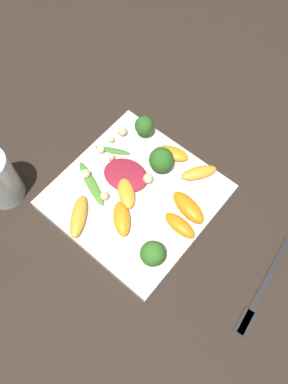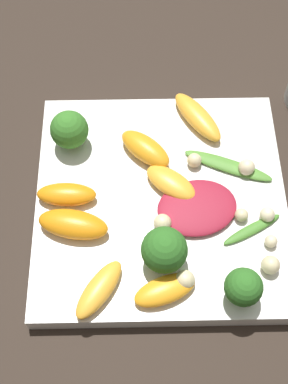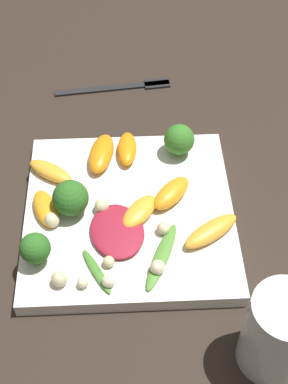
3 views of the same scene
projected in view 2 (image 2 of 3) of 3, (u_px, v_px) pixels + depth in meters
ground_plane at (160, 207)px, 0.56m from camera, size 2.40×2.40×0.00m
plate at (161, 202)px, 0.56m from camera, size 0.26×0.26×0.02m
radicchio_leaf_0 at (197, 208)px, 0.54m from camera, size 0.08×0.09×0.01m
orange_segment_0 at (198, 117)px, 0.59m from camera, size 0.08×0.06×0.02m
orange_segment_1 at (171, 183)px, 0.55m from camera, size 0.06×0.06×0.02m
orange_segment_2 at (73, 224)px, 0.52m from camera, size 0.04×0.07×0.02m
orange_segment_3 at (145, 149)px, 0.56m from camera, size 0.06×0.06×0.02m
orange_segment_4 at (66, 197)px, 0.54m from camera, size 0.03×0.06×0.02m
orange_segment_5 at (163, 290)px, 0.49m from camera, size 0.05×0.07×0.02m
orange_segment_6 at (99, 289)px, 0.49m from camera, size 0.07×0.06×0.02m
broccoli_floret_0 at (243, 287)px, 0.48m from camera, size 0.04×0.04×0.04m
broccoli_floret_1 at (69, 130)px, 0.56m from camera, size 0.04×0.04×0.05m
broccoli_floret_2 at (163, 250)px, 0.49m from camera, size 0.04×0.04×0.05m
arugula_sprig_0 at (252, 229)px, 0.53m from camera, size 0.04×0.06×0.01m
arugula_sprig_1 at (228, 166)px, 0.56m from camera, size 0.05×0.10×0.01m
macadamia_nut_0 at (247, 167)px, 0.55m from camera, size 0.02×0.02×0.02m
macadamia_nut_1 at (160, 223)px, 0.52m from camera, size 0.02×0.02×0.02m
macadamia_nut_2 at (241, 215)px, 0.53m from camera, size 0.01×0.01×0.01m
macadamia_nut_3 at (271, 241)px, 0.52m from camera, size 0.01×0.01×0.01m
macadamia_nut_4 at (194, 160)px, 0.56m from camera, size 0.02×0.02×0.02m
macadamia_nut_5 at (271, 265)px, 0.50m from camera, size 0.02×0.02×0.02m
macadamia_nut_6 at (185, 280)px, 0.49m from camera, size 0.02×0.02×0.02m
macadamia_nut_7 at (267, 215)px, 0.53m from camera, size 0.02×0.02×0.02m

